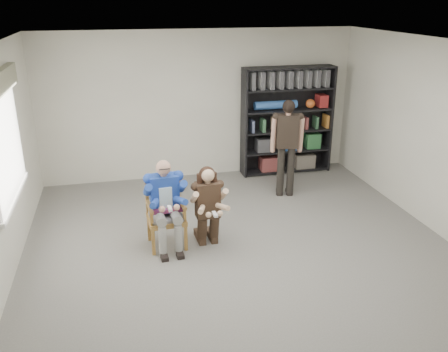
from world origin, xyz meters
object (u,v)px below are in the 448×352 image
object	(u,v)px
seated_man	(166,204)
bookshelf	(287,121)
armchair	(166,214)
kneeling_woman	(208,207)
standing_man	(287,149)

from	to	relation	value
seated_man	bookshelf	distance (m)	3.72
armchair	bookshelf	distance (m)	3.74
seated_man	kneeling_woman	size ratio (longest dim) A/B	1.09
armchair	seated_man	world-z (taller)	seated_man
armchair	kneeling_woman	xyz separation A→B (m)	(0.58, -0.12, 0.09)
armchair	bookshelf	bearing A→B (deg)	40.00
seated_man	armchair	bearing A→B (deg)	0.00
bookshelf	standing_man	distance (m)	1.26
seated_man	bookshelf	bearing A→B (deg)	40.00
armchair	standing_man	world-z (taller)	standing_man
kneeling_woman	armchair	bearing A→B (deg)	165.21
seated_man	bookshelf	world-z (taller)	bookshelf
seated_man	standing_man	bearing A→B (deg)	27.76
kneeling_woman	bookshelf	size ratio (longest dim) A/B	0.56
bookshelf	standing_man	bearing A→B (deg)	-110.18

